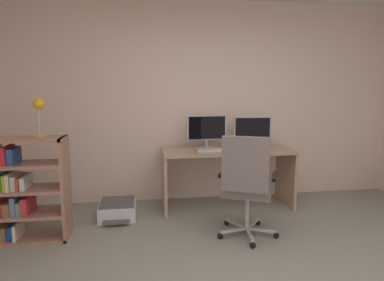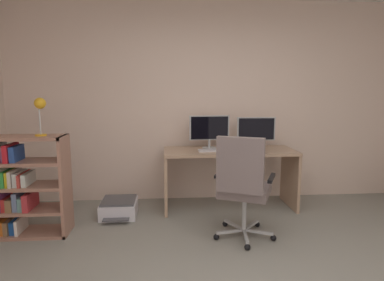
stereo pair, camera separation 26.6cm
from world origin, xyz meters
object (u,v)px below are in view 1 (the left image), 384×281
Objects in this scene: computer_mouse at (231,149)px; bookshelf at (20,190)px; office_chair at (247,182)px; printer at (118,210)px; monitor_main at (207,129)px; keyboard at (211,150)px; desk_lamp at (39,108)px; desk at (227,164)px; monitor_secondary at (252,130)px.

computer_mouse is 2.37m from bookshelf.
printer is at bearing 149.89° from office_chair.
bookshelf is (-2.03, -0.78, -0.49)m from monitor_main.
monitor_main reaches higher than keyboard.
desk_lamp reaches higher than monitor_main.
desk is 3.30× the size of monitor_secondary.
computer_mouse is 1.54m from printer.
monitor_secondary is 1.46× the size of keyboard.
office_chair is at bearing -8.11° from bookshelf.
keyboard is at bearing -88.01° from monitor_main.
monitor_secondary is at bearing 69.12° from office_chair.
keyboard is 0.65× the size of printer.
desk_lamp reaches higher than monitor_secondary.
printer is at bearing -171.97° from desk.
desk is 0.52m from monitor_main.
desk is 0.96m from office_chair.
monitor_secondary is 2.79m from bookshelf.
keyboard is (-0.60, -0.22, -0.22)m from monitor_secondary.
monitor_secondary is 4.96× the size of computer_mouse.
bookshelf is at bearing -159.10° from monitor_main.
monitor_main is at bearing -180.00° from monitor_secondary.
keyboard is at bearing 15.18° from bookshelf.
computer_mouse is 0.09× the size of office_chair.
keyboard is 0.91m from office_chair.
computer_mouse is at bearing -43.10° from monitor_main.
monitor_main is 0.61m from monitor_secondary.
monitor_main is 5.18× the size of computer_mouse.
keyboard is 3.40× the size of computer_mouse.
monitor_secondary reaches higher than printer.
monitor_main is at bearing 100.06° from office_chair.
desk is 1.45m from printer.
bookshelf reaches higher than computer_mouse.
desk_lamp is at bearing -162.16° from monitor_secondary.
keyboard is at bearing 158.49° from computer_mouse.
computer_mouse is at bearing -6.98° from keyboard.
bookshelf reaches higher than printer.
keyboard is at bearing 17.02° from desk_lamp.
computer_mouse is at bearing 3.33° from printer.
desk_lamp is (-1.99, 0.32, 0.73)m from office_chair.
monitor_secondary is 1.30× the size of desk_lamp.
desk is at bearing -160.12° from monitor_secondary.
monitor_main is 0.99× the size of printer.
computer_mouse is 0.19× the size of printer.
keyboard reaches higher than desk.
printer is at bearing -176.42° from keyboard.
monitor_main is at bearing 20.90° from bookshelf.
desk_lamp reaches higher than office_chair.
desk_lamp is 0.73× the size of printer.
keyboard is 0.32× the size of office_chair.
desk_lamp is at bearing 178.18° from computer_mouse.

